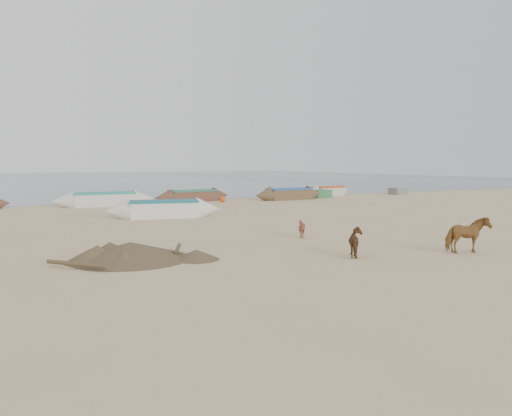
{
  "coord_description": "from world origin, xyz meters",
  "views": [
    {
      "loc": [
        -9.92,
        -14.43,
        2.91
      ],
      "look_at": [
        0.0,
        4.0,
        1.0
      ],
      "focal_mm": 35.0,
      "sensor_mm": 36.0,
      "label": 1
    }
  ],
  "objects": [
    {
      "name": "ground",
      "position": [
        0.0,
        0.0,
        0.0
      ],
      "size": [
        140.0,
        140.0,
        0.0
      ],
      "primitive_type": "plane",
      "color": "tan",
      "rests_on": "ground"
    },
    {
      "name": "sea",
      "position": [
        0.0,
        82.0,
        0.01
      ],
      "size": [
        160.0,
        160.0,
        0.0
      ],
      "primitive_type": "plane",
      "color": "slate",
      "rests_on": "ground"
    },
    {
      "name": "cow_adult",
      "position": [
        3.57,
        -3.69,
        0.59
      ],
      "size": [
        1.51,
        0.96,
        1.18
      ],
      "primitive_type": "imported",
      "rotation": [
        0.0,
        0.0,
        1.33
      ],
      "color": "brown",
      "rests_on": "ground"
    },
    {
      "name": "calf_front",
      "position": [
        0.68,
        1.54,
        0.37
      ],
      "size": [
        0.74,
        0.68,
        0.74
      ],
      "primitive_type": "imported",
      "rotation": [
        0.0,
        0.0,
        -1.45
      ],
      "color": "#5B2B1C",
      "rests_on": "ground"
    },
    {
      "name": "calf_right",
      "position": [
        0.08,
        -2.5,
        0.45
      ],
      "size": [
        0.9,
        1.0,
        0.9
      ],
      "primitive_type": "imported",
      "rotation": [
        0.0,
        0.0,
        1.41
      ],
      "color": "brown",
      "rests_on": "ground"
    },
    {
      "name": "near_canoe",
      "position": [
        -1.79,
        10.99,
        0.47
      ],
      "size": [
        6.15,
        2.59,
        0.93
      ],
      "primitive_type": null,
      "rotation": [
        0.0,
        0.0,
        -0.22
      ],
      "color": "silver",
      "rests_on": "ground"
    },
    {
      "name": "debris_pile",
      "position": [
        -6.21,
        0.46,
        0.26
      ],
      "size": [
        4.38,
        4.38,
        0.52
      ],
      "primitive_type": "cone",
      "rotation": [
        0.0,
        0.0,
        0.24
      ],
      "color": "brown",
      "rests_on": "ground"
    },
    {
      "name": "waterline_canoes",
      "position": [
        -3.92,
        20.15,
        0.44
      ],
      "size": [
        45.88,
        3.8,
        0.94
      ],
      "color": "brown",
      "rests_on": "ground"
    },
    {
      "name": "beach_clutter",
      "position": [
        4.86,
        19.34,
        0.3
      ],
      "size": [
        47.1,
        4.09,
        0.64
      ],
      "color": "#306A31",
      "rests_on": "ground"
    }
  ]
}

